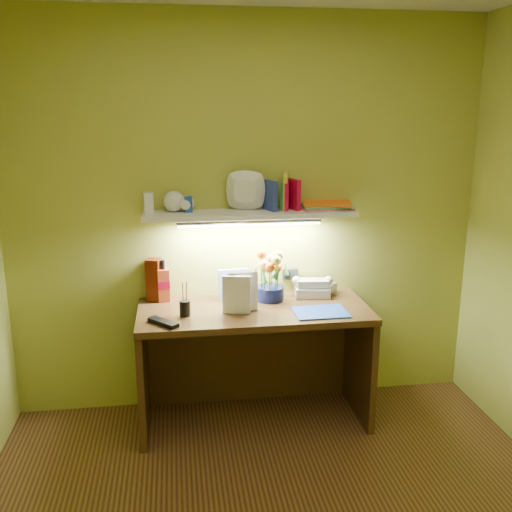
{
  "coord_description": "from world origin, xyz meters",
  "views": [
    {
      "loc": [
        -0.46,
        -2.03,
        1.92
      ],
      "look_at": [
        0.03,
        1.35,
        1.04
      ],
      "focal_mm": 40.0,
      "sensor_mm": 36.0,
      "label": 1
    }
  ],
  "objects": [
    {
      "name": "desk_book_b",
      "position": [
        -0.2,
        1.14,
        0.87
      ],
      "size": [
        0.17,
        0.06,
        0.23
      ],
      "primitive_type": "imported",
      "rotation": [
        0.0,
        0.0,
        -0.24
      ],
      "color": "white",
      "rests_on": "desk"
    },
    {
      "name": "flower_bouquet",
      "position": [
        0.12,
        1.34,
        0.9
      ],
      "size": [
        0.23,
        0.23,
        0.31
      ],
      "primitive_type": null,
      "rotation": [
        0.0,
        0.0,
        0.22
      ],
      "color": "#091037",
      "rests_on": "desk"
    },
    {
      "name": "desk",
      "position": [
        0.0,
        1.2,
        0.38
      ],
      "size": [
        1.4,
        0.6,
        0.75
      ],
      "primitive_type": "cube",
      "color": "#34210E",
      "rests_on": "ground"
    },
    {
      "name": "art_card",
      "position": [
        -0.1,
        1.39,
        0.85
      ],
      "size": [
        0.2,
        0.06,
        0.19
      ],
      "primitive_type": null,
      "rotation": [
        0.0,
        0.0,
        0.12
      ],
      "color": "silver",
      "rests_on": "desk"
    },
    {
      "name": "desk_clock",
      "position": [
        0.54,
        1.42,
        0.78
      ],
      "size": [
        0.07,
        0.04,
        0.07
      ],
      "primitive_type": "cube",
      "rotation": [
        0.0,
        0.0,
        0.06
      ],
      "color": "silver",
      "rests_on": "desk"
    },
    {
      "name": "desk_book_a",
      "position": [
        -0.16,
        1.15,
        0.87
      ],
      "size": [
        0.18,
        0.03,
        0.25
      ],
      "primitive_type": "imported",
      "rotation": [
        0.0,
        0.0,
        0.05
      ],
      "color": "beige",
      "rests_on": "desk"
    },
    {
      "name": "tv_remote",
      "position": [
        -0.54,
        1.01,
        0.76
      ],
      "size": [
        0.18,
        0.19,
        0.02
      ],
      "primitive_type": "cube",
      "rotation": [
        0.0,
        0.0,
        0.74
      ],
      "color": "black",
      "rests_on": "desk"
    },
    {
      "name": "pen_cup",
      "position": [
        -0.42,
        1.13,
        0.83
      ],
      "size": [
        0.08,
        0.08,
        0.16
      ],
      "primitive_type": "cylinder",
      "rotation": [
        0.0,
        0.0,
        -0.22
      ],
      "color": "black",
      "rests_on": "desk"
    },
    {
      "name": "wall_shelf",
      "position": [
        0.02,
        1.38,
        1.33
      ],
      "size": [
        1.31,
        0.34,
        0.25
      ],
      "color": "white",
      "rests_on": "ground"
    },
    {
      "name": "whisky_box",
      "position": [
        -0.6,
        1.44,
        0.88
      ],
      "size": [
        0.11,
        0.11,
        0.27
      ],
      "primitive_type": "cube",
      "rotation": [
        0.0,
        0.0,
        -0.31
      ],
      "color": "#531806",
      "rests_on": "desk"
    },
    {
      "name": "blue_folder",
      "position": [
        0.38,
        1.07,
        0.75
      ],
      "size": [
        0.32,
        0.23,
        0.01
      ],
      "primitive_type": "cube",
      "rotation": [
        0.0,
        0.0,
        0.02
      ],
      "color": "blue",
      "rests_on": "desk"
    },
    {
      "name": "telephone",
      "position": [
        0.4,
        1.38,
        0.82
      ],
      "size": [
        0.24,
        0.19,
        0.13
      ],
      "primitive_type": null,
      "rotation": [
        0.0,
        0.0,
        -0.13
      ],
      "color": "beige",
      "rests_on": "desk"
    },
    {
      "name": "whisky_bottle",
      "position": [
        -0.54,
        1.42,
        0.88
      ],
      "size": [
        0.08,
        0.08,
        0.26
      ],
      "primitive_type": null,
      "rotation": [
        0.0,
        0.0,
        0.11
      ],
      "color": "#B13D20",
      "rests_on": "desk"
    }
  ]
}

